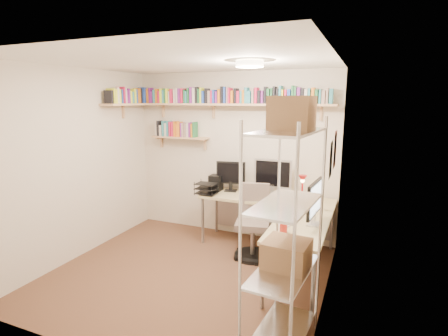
% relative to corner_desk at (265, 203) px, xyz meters
% --- Properties ---
extents(ground, '(3.20, 3.20, 0.00)m').
position_rel_corner_desk_xyz_m(ground, '(-0.70, -0.94, -0.72)').
color(ground, '#4B3120').
rests_on(ground, ground).
extents(room_shell, '(3.24, 3.04, 2.52)m').
position_rel_corner_desk_xyz_m(room_shell, '(-0.69, -0.94, 0.83)').
color(room_shell, beige).
rests_on(room_shell, ground).
extents(wall_shelves, '(3.12, 1.09, 0.80)m').
position_rel_corner_desk_xyz_m(wall_shelves, '(-1.14, 0.35, 1.30)').
color(wall_shelves, tan).
rests_on(wall_shelves, ground).
extents(corner_desk, '(1.94, 1.86, 1.26)m').
position_rel_corner_desk_xyz_m(corner_desk, '(0.00, 0.00, 0.00)').
color(corner_desk, tan).
rests_on(corner_desk, ground).
extents(office_chair, '(0.52, 0.53, 0.98)m').
position_rel_corner_desk_xyz_m(office_chair, '(-0.12, -0.14, -0.31)').
color(office_chair, black).
rests_on(office_chair, ground).
extents(wire_rack, '(0.49, 0.88, 2.12)m').
position_rel_corner_desk_xyz_m(wire_rack, '(0.67, -1.74, 0.50)').
color(wire_rack, silver).
rests_on(wire_rack, ground).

